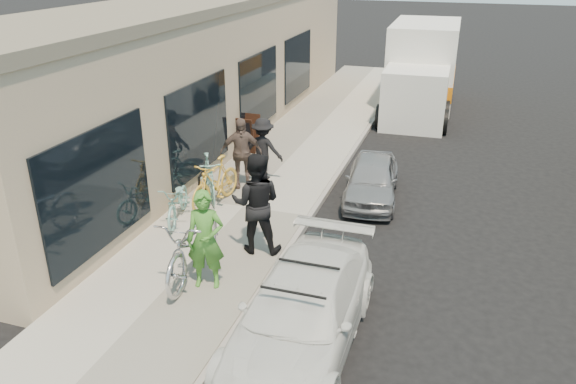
# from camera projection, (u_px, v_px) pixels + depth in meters

# --- Properties ---
(ground) EXTENTS (120.00, 120.00, 0.00)m
(ground) POSITION_uv_depth(u_px,v_px,m) (285.00, 300.00, 9.59)
(ground) COLOR black
(ground) RESTS_ON ground
(sidewalk) EXTENTS (3.00, 34.00, 0.15)m
(sidewalk) POSITION_uv_depth(u_px,v_px,m) (243.00, 209.00, 12.75)
(sidewalk) COLOR #9E9B8E
(sidewalk) RESTS_ON ground
(curb) EXTENTS (0.12, 34.00, 0.13)m
(curb) POSITION_uv_depth(u_px,v_px,m) (309.00, 219.00, 12.31)
(curb) COLOR gray
(curb) RESTS_ON ground
(storefront) EXTENTS (3.60, 20.00, 4.22)m
(storefront) POSITION_uv_depth(u_px,v_px,m) (205.00, 69.00, 17.20)
(storefront) COLOR tan
(storefront) RESTS_ON ground
(bike_rack) EXTENTS (0.17, 0.58, 0.83)m
(bike_rack) POSITION_uv_depth(u_px,v_px,m) (203.00, 186.00, 12.54)
(bike_rack) COLOR black
(bike_rack) RESTS_ON sidewalk
(sandwich_board) EXTENTS (0.67, 0.67, 1.05)m
(sandwich_board) POSITION_uv_depth(u_px,v_px,m) (246.00, 134.00, 15.91)
(sandwich_board) COLOR black
(sandwich_board) RESTS_ON sidewalk
(sedan_white) EXTENTS (1.68, 4.11, 1.23)m
(sedan_white) POSITION_uv_depth(u_px,v_px,m) (302.00, 312.00, 8.28)
(sedan_white) COLOR white
(sedan_white) RESTS_ON ground
(sedan_silver) EXTENTS (1.50, 3.08, 1.01)m
(sedan_silver) POSITION_uv_depth(u_px,v_px,m) (372.00, 179.00, 13.28)
(sedan_silver) COLOR gray
(sedan_silver) RESTS_ON ground
(moving_truck) EXTENTS (2.48, 6.28, 3.06)m
(moving_truck) POSITION_uv_depth(u_px,v_px,m) (421.00, 72.00, 20.52)
(moving_truck) COLOR white
(moving_truck) RESTS_ON ground
(tandem_bike) EXTENTS (1.05, 2.41, 1.23)m
(tandem_bike) POSITION_uv_depth(u_px,v_px,m) (194.00, 243.00, 9.88)
(tandem_bike) COLOR #BCBDBF
(tandem_bike) RESTS_ON sidewalk
(woman_rider) EXTENTS (0.73, 0.57, 1.76)m
(woman_rider) POSITION_uv_depth(u_px,v_px,m) (205.00, 240.00, 9.42)
(woman_rider) COLOR #43862C
(woman_rider) RESTS_ON sidewalk
(man_standing) EXTENTS (1.09, 0.92, 1.97)m
(man_standing) POSITION_uv_depth(u_px,v_px,m) (256.00, 203.00, 10.52)
(man_standing) COLOR black
(man_standing) RESTS_ON sidewalk
(cruiser_bike_a) EXTENTS (1.30, 1.65, 1.00)m
(cruiser_bike_a) POSITION_uv_depth(u_px,v_px,m) (209.00, 177.00, 12.99)
(cruiser_bike_a) COLOR #7FBEB2
(cruiser_bike_a) RESTS_ON sidewalk
(cruiser_bike_b) EXTENTS (0.98, 1.73, 0.86)m
(cruiser_bike_b) POSITION_uv_depth(u_px,v_px,m) (178.00, 201.00, 11.93)
(cruiser_bike_b) COLOR #7FBEB2
(cruiser_bike_b) RESTS_ON sidewalk
(cruiser_bike_c) EXTENTS (0.80, 1.87, 1.09)m
(cruiser_bike_c) POSITION_uv_depth(u_px,v_px,m) (215.00, 182.00, 12.60)
(cruiser_bike_c) COLOR gold
(cruiser_bike_c) RESTS_ON sidewalk
(bystander_a) EXTENTS (1.04, 0.62, 1.57)m
(bystander_a) POSITION_uv_depth(u_px,v_px,m) (263.00, 149.00, 13.97)
(bystander_a) COLOR black
(bystander_a) RESTS_ON sidewalk
(bystander_b) EXTENTS (1.09, 0.80, 1.72)m
(bystander_b) POSITION_uv_depth(u_px,v_px,m) (241.00, 153.00, 13.47)
(bystander_b) COLOR brown
(bystander_b) RESTS_ON sidewalk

